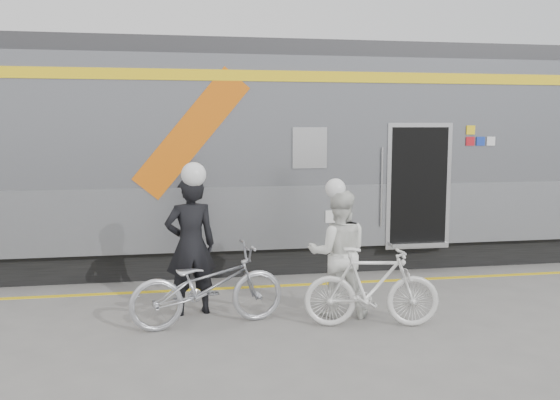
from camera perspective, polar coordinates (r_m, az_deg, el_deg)
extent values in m
plane|color=slate|center=(7.90, 4.26, -12.27)|extent=(90.00, 90.00, 0.00)
cube|color=black|center=(11.84, 0.24, -4.42)|extent=(24.00, 2.70, 0.50)
cube|color=#9EA0A5|center=(11.71, 0.24, -0.58)|extent=(24.00, 3.00, 1.10)
cube|color=slate|center=(11.60, 0.24, 7.53)|extent=(24.00, 3.00, 2.20)
cube|color=#38383A|center=(11.68, 0.25, 13.67)|extent=(24.00, 2.64, 0.30)
cube|color=yellow|center=(10.15, 1.78, 11.82)|extent=(24.00, 0.02, 0.18)
cube|color=#DC620C|center=(9.91, -8.55, 6.36)|extent=(1.96, 0.01, 2.19)
cube|color=black|center=(10.17, 2.87, 5.04)|extent=(0.55, 0.02, 0.65)
cube|color=black|center=(11.03, 12.79, 1.39)|extent=(1.05, 0.45, 2.10)
cube|color=silver|center=(10.83, 13.22, 1.27)|extent=(1.20, 0.02, 2.25)
cylinder|color=silver|center=(10.56, 9.76, 1.21)|extent=(0.04, 0.04, 1.40)
cube|color=silver|center=(10.95, 13.15, -4.12)|extent=(1.05, 0.25, 0.06)
cube|color=yellow|center=(11.18, 17.88, 6.43)|extent=(0.16, 0.01, 0.16)
cube|color=#B4141E|center=(11.19, 17.84, 5.41)|extent=(0.16, 0.01, 0.16)
cube|color=#1836A1|center=(11.28, 18.75, 5.38)|extent=(0.16, 0.01, 0.16)
cube|color=silver|center=(11.38, 19.63, 5.36)|extent=(0.16, 0.01, 0.16)
cube|color=silver|center=(10.37, 4.99, -1.60)|extent=(0.22, 0.01, 0.22)
cube|color=yellow|center=(9.90, 1.18, -8.19)|extent=(24.00, 0.12, 0.01)
imported|color=black|center=(8.34, -8.60, -4.33)|extent=(0.78, 0.58, 1.95)
imported|color=#B7B9C0|center=(7.91, -6.97, -8.20)|extent=(2.13, 1.04, 1.07)
imported|color=white|center=(8.24, 5.64, -5.12)|extent=(0.96, 0.80, 1.75)
imported|color=silver|center=(7.89, 8.81, -8.29)|extent=(1.83, 0.80, 1.06)
sphere|color=white|center=(8.19, -8.74, 3.53)|extent=(0.34, 0.34, 0.34)
sphere|color=white|center=(8.08, 5.73, 1.94)|extent=(0.28, 0.28, 0.28)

